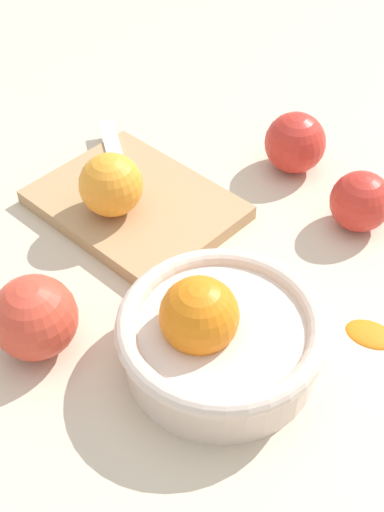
{
  "coord_description": "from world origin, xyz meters",
  "views": [
    {
      "loc": [
        -0.38,
        0.38,
        0.55
      ],
      "look_at": [
        -0.02,
        0.02,
        0.04
      ],
      "focal_mm": 48.75,
      "sensor_mm": 36.0,
      "label": 1
    }
  ],
  "objects_px": {
    "apple_back_center": "(35,317)",
    "bowl": "(218,336)",
    "knife": "(117,163)",
    "apple_front_right": "(295,143)",
    "apple_front_left": "(361,201)",
    "orange_on_board": "(111,185)",
    "cutting_board": "(135,205)"
  },
  "relations": [
    {
      "from": "orange_on_board",
      "to": "apple_back_center",
      "type": "relative_size",
      "value": 0.88
    },
    {
      "from": "knife",
      "to": "apple_front_right",
      "type": "height_order",
      "value": "apple_front_right"
    },
    {
      "from": "apple_front_left",
      "to": "bowl",
      "type": "bearing_deg",
      "value": 94.6
    },
    {
      "from": "orange_on_board",
      "to": "cutting_board",
      "type": "bearing_deg",
      "value": -96.65
    },
    {
      "from": "apple_back_center",
      "to": "orange_on_board",
      "type": "bearing_deg",
      "value": -62.77
    },
    {
      "from": "apple_front_left",
      "to": "apple_back_center",
      "type": "height_order",
      "value": "apple_back_center"
    },
    {
      "from": "cutting_board",
      "to": "bowl",
      "type": "bearing_deg",
      "value": 157.17
    },
    {
      "from": "cutting_board",
      "to": "orange_on_board",
      "type": "xyz_separation_m",
      "value": [
        0.0,
        0.03,
        0.05
      ]
    },
    {
      "from": "knife",
      "to": "cutting_board",
      "type": "bearing_deg",
      "value": 156.46
    },
    {
      "from": "bowl",
      "to": "knife",
      "type": "distance_m",
      "value": 0.31
    },
    {
      "from": "apple_back_center",
      "to": "bowl",
      "type": "bearing_deg",
      "value": -141.77
    },
    {
      "from": "bowl",
      "to": "apple_front_right",
      "type": "distance_m",
      "value": 0.33
    },
    {
      "from": "orange_on_board",
      "to": "apple_back_center",
      "type": "bearing_deg",
      "value": 117.23
    },
    {
      "from": "apple_front_right",
      "to": "apple_back_center",
      "type": "relative_size",
      "value": 0.92
    },
    {
      "from": "apple_front_left",
      "to": "orange_on_board",
      "type": "bearing_deg",
      "value": 43.69
    },
    {
      "from": "apple_front_left",
      "to": "apple_back_center",
      "type": "distance_m",
      "value": 0.39
    },
    {
      "from": "orange_on_board",
      "to": "apple_back_center",
      "type": "height_order",
      "value": "orange_on_board"
    },
    {
      "from": "cutting_board",
      "to": "orange_on_board",
      "type": "bearing_deg",
      "value": 83.35
    },
    {
      "from": "bowl",
      "to": "orange_on_board",
      "type": "xyz_separation_m",
      "value": [
        0.23,
        -0.06,
        0.02
      ]
    },
    {
      "from": "cutting_board",
      "to": "apple_back_center",
      "type": "relative_size",
      "value": 2.73
    },
    {
      "from": "cutting_board",
      "to": "apple_back_center",
      "type": "height_order",
      "value": "apple_back_center"
    },
    {
      "from": "bowl",
      "to": "apple_front_right",
      "type": "height_order",
      "value": "bowl"
    },
    {
      "from": "knife",
      "to": "apple_back_center",
      "type": "bearing_deg",
      "value": 122.77
    },
    {
      "from": "bowl",
      "to": "orange_on_board",
      "type": "distance_m",
      "value": 0.24
    },
    {
      "from": "bowl",
      "to": "apple_back_center",
      "type": "distance_m",
      "value": 0.18
    },
    {
      "from": "orange_on_board",
      "to": "apple_front_right",
      "type": "height_order",
      "value": "orange_on_board"
    },
    {
      "from": "knife",
      "to": "apple_front_left",
      "type": "relative_size",
      "value": 1.99
    },
    {
      "from": "bowl",
      "to": "apple_back_center",
      "type": "height_order",
      "value": "bowl"
    },
    {
      "from": "knife",
      "to": "apple_front_left",
      "type": "xyz_separation_m",
      "value": [
        -0.27,
        -0.14,
        0.01
      ]
    },
    {
      "from": "cutting_board",
      "to": "knife",
      "type": "xyz_separation_m",
      "value": [
        0.06,
        -0.03,
        0.01
      ]
    },
    {
      "from": "bowl",
      "to": "knife",
      "type": "height_order",
      "value": "bowl"
    },
    {
      "from": "orange_on_board",
      "to": "bowl",
      "type": "bearing_deg",
      "value": 164.36
    }
  ]
}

